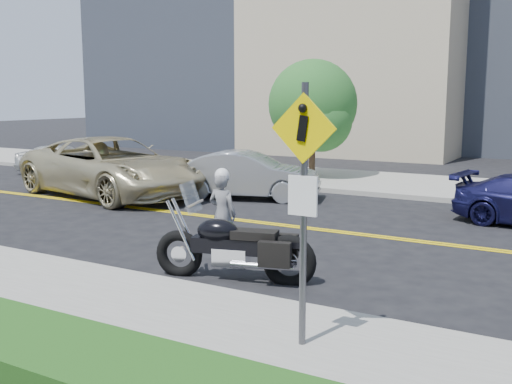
{
  "coord_description": "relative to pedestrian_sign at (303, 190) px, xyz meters",
  "views": [
    {
      "loc": [
        7.03,
        -12.29,
        2.99
      ],
      "look_at": [
        1.41,
        -2.52,
        1.2
      ],
      "focal_mm": 42.0,
      "sensor_mm": 36.0,
      "label": 1
    }
  ],
  "objects": [
    {
      "name": "tree_far_a",
      "position": [
        -6.19,
        13.76,
        0.79
      ],
      "size": [
        3.18,
        3.18,
        4.34
      ],
      "rotation": [
        0.0,
        0.0,
        -0.02
      ],
      "color": "#382619",
      "rests_on": "ground"
    },
    {
      "name": "motorcycle",
      "position": [
        -2.26,
        2.15,
        -1.16
      ],
      "size": [
        2.76,
        1.47,
        1.61
      ],
      "primitive_type": null,
      "rotation": [
        0.0,
        0.0,
        0.27
      ],
      "color": "black",
      "rests_on": "ground"
    },
    {
      "name": "sidewalk_far",
      "position": [
        -4.2,
        13.81,
        -1.89
      ],
      "size": [
        60.0,
        5.0,
        0.15
      ],
      "primitive_type": "cube",
      "color": "#9E9B91",
      "rests_on": "ground_plane"
    },
    {
      "name": "pedestrian_sign",
      "position": [
        0.0,
        0.0,
        0.0
      ],
      "size": [
        0.78,
        0.08,
        3.0
      ],
      "color": "#4C4C51",
      "rests_on": "sidewalk_near"
    },
    {
      "name": "parked_car_white",
      "position": [
        -15.48,
        10.5,
        -1.36
      ],
      "size": [
        3.77,
        2.58,
        1.19
      ],
      "primitive_type": "imported",
      "rotation": [
        0.0,
        0.0,
        1.94
      ],
      "color": "silver",
      "rests_on": "ground"
    },
    {
      "name": "suv",
      "position": [
        -10.01,
        7.5,
        -1.06
      ],
      "size": [
        6.92,
        4.23,
        1.79
      ],
      "primitive_type": "imported",
      "rotation": [
        0.0,
        0.0,
        1.37
      ],
      "color": "beige",
      "rests_on": "ground"
    },
    {
      "name": "parked_car_silver",
      "position": [
        -6.2,
        9.17,
        -1.26
      ],
      "size": [
        4.51,
        2.66,
        1.4
      ],
      "primitive_type": "imported",
      "rotation": [
        0.0,
        0.0,
        1.87
      ],
      "color": "#9C9FA4",
      "rests_on": "ground"
    },
    {
      "name": "motorcyclist",
      "position": [
        -3.33,
        3.43,
        -1.13
      ],
      "size": [
        0.58,
        0.39,
        1.67
      ],
      "rotation": [
        0.0,
        0.0,
        3.17
      ],
      "color": "#9E9EA2",
      "rests_on": "ground"
    },
    {
      "name": "ground_plane",
      "position": [
        -4.2,
        6.31,
        -1.96
      ],
      "size": [
        120.0,
        120.0,
        0.0
      ],
      "primitive_type": "plane",
      "color": "black",
      "rests_on": "ground"
    }
  ]
}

